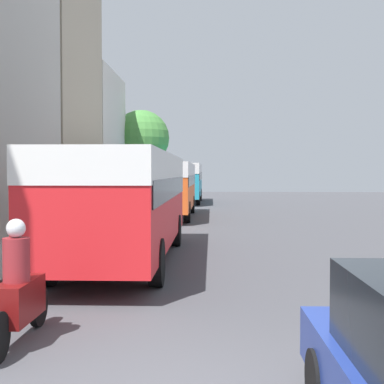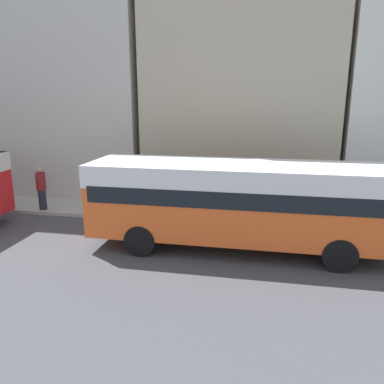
% 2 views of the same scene
% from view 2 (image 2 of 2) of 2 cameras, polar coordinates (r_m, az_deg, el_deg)
% --- Properties ---
extents(building_midblock, '(5.27, 9.98, 12.89)m').
position_cam_2_polar(building_midblock, '(21.49, -20.12, 17.61)').
color(building_midblock, beige).
rests_on(building_midblock, ground_plane).
extents(building_far_terrace, '(6.52, 8.51, 13.60)m').
position_cam_2_polar(building_far_terrace, '(19.30, 7.77, 19.85)').
color(building_far_terrace, '#BCAD93').
rests_on(building_far_terrace, ground_plane).
extents(bus_following, '(2.64, 9.66, 2.84)m').
position_cam_2_polar(bus_following, '(12.10, 7.20, -0.31)').
color(bus_following, '#EA5B23').
rests_on(bus_following, ground_plane).
extents(pedestrian_near_curb, '(0.40, 0.40, 1.86)m').
position_cam_2_polar(pedestrian_near_curb, '(17.27, -21.97, 0.56)').
color(pedestrian_near_curb, '#232838').
rests_on(pedestrian_near_curb, sidewalk).
extents(pedestrian_walking_away, '(0.40, 0.40, 1.58)m').
position_cam_2_polar(pedestrian_walking_away, '(15.46, 13.75, -0.89)').
color(pedestrian_walking_away, '#232838').
rests_on(pedestrian_walking_away, sidewalk).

